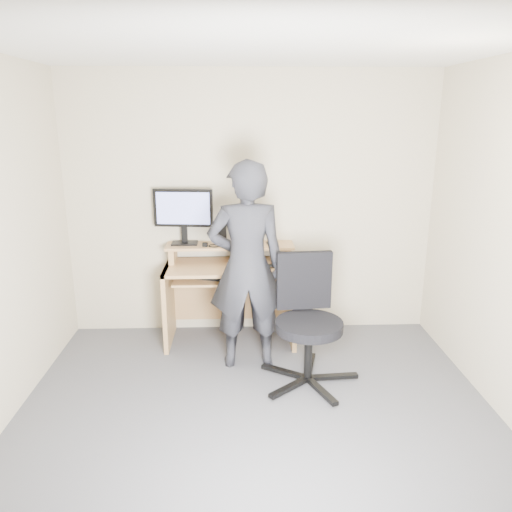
{
  "coord_description": "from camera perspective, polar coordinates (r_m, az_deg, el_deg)",
  "views": [
    {
      "loc": [
        -0.12,
        -2.96,
        2.1
      ],
      "look_at": [
        0.03,
        1.05,
        0.95
      ],
      "focal_mm": 35.0,
      "sensor_mm": 36.0,
      "label": 1
    }
  ],
  "objects": [
    {
      "name": "external_drive",
      "position": [
        4.71,
        -3.88,
        2.57
      ],
      "size": [
        0.08,
        0.14,
        0.2
      ],
      "primitive_type": "cube",
      "rotation": [
        0.0,
        0.0,
        0.12
      ],
      "color": "black",
      "rests_on": "desk"
    },
    {
      "name": "desk",
      "position": [
        4.75,
        -2.94,
        -3.11
      ],
      "size": [
        1.2,
        0.6,
        0.91
      ],
      "color": "tan",
      "rests_on": "ground"
    },
    {
      "name": "mouse",
      "position": [
        4.52,
        1.76,
        -1.14
      ],
      "size": [
        0.11,
        0.09,
        0.04
      ],
      "primitive_type": "ellipsoid",
      "rotation": [
        0.0,
        0.0,
        0.26
      ],
      "color": "black",
      "rests_on": "desk"
    },
    {
      "name": "ground",
      "position": [
        3.63,
        0.19,
        -19.35
      ],
      "size": [
        3.5,
        3.5,
        0.0
      ],
      "primitive_type": "plane",
      "color": "#505155",
      "rests_on": "ground"
    },
    {
      "name": "headphones",
      "position": [
        4.78,
        -3.85,
        1.64
      ],
      "size": [
        0.18,
        0.18,
        0.06
      ],
      "primitive_type": "torus",
      "rotation": [
        0.26,
        0.0,
        -0.14
      ],
      "color": "silver",
      "rests_on": "desk"
    },
    {
      "name": "travel_mug",
      "position": [
        4.72,
        -0.55,
        2.49
      ],
      "size": [
        0.09,
        0.09,
        0.18
      ],
      "primitive_type": "cylinder",
      "rotation": [
        0.0,
        0.0,
        -0.09
      ],
      "color": "silver",
      "rests_on": "desk"
    },
    {
      "name": "office_chair",
      "position": [
        4.01,
        5.87,
        -6.8
      ],
      "size": [
        0.78,
        0.8,
        1.01
      ],
      "rotation": [
        0.0,
        0.0,
        0.08
      ],
      "color": "black",
      "rests_on": "ground"
    },
    {
      "name": "charger",
      "position": [
        4.64,
        -5.85,
        1.29
      ],
      "size": [
        0.05,
        0.05,
        0.03
      ],
      "primitive_type": "cube",
      "rotation": [
        0.0,
        0.0,
        -0.15
      ],
      "color": "black",
      "rests_on": "desk"
    },
    {
      "name": "ceiling",
      "position": [
        2.99,
        0.23,
        23.72
      ],
      "size": [
        3.5,
        3.5,
        0.02
      ],
      "primitive_type": "cube",
      "color": "white",
      "rests_on": "back_wall"
    },
    {
      "name": "keyboard",
      "position": [
        4.55,
        -3.95,
        -2.4
      ],
      "size": [
        0.49,
        0.32,
        0.03
      ],
      "primitive_type": "cube",
      "rotation": [
        0.0,
        0.0,
        -0.34
      ],
      "color": "black",
      "rests_on": "desk"
    },
    {
      "name": "back_wall",
      "position": [
        4.78,
        -0.62,
        5.76
      ],
      "size": [
        3.5,
        0.02,
        2.5
      ],
      "primitive_type": "cube",
      "color": "beige",
      "rests_on": "ground"
    },
    {
      "name": "smartphone",
      "position": [
        4.7,
        1.76,
        1.38
      ],
      "size": [
        0.09,
        0.14,
        0.01
      ],
      "primitive_type": "cube",
      "rotation": [
        0.0,
        0.0,
        0.17
      ],
      "color": "black",
      "rests_on": "desk"
    },
    {
      "name": "monitor",
      "position": [
        4.69,
        -8.3,
        5.06
      ],
      "size": [
        0.55,
        0.15,
        0.52
      ],
      "rotation": [
        0.0,
        0.0,
        -0.1
      ],
      "color": "black",
      "rests_on": "desk"
    },
    {
      "name": "person",
      "position": [
        4.12,
        -1.1,
        -1.22
      ],
      "size": [
        0.67,
        0.46,
        1.76
      ],
      "primitive_type": "imported",
      "rotation": [
        0.0,
        0.0,
        3.2
      ],
      "color": "black",
      "rests_on": "ground"
    }
  ]
}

